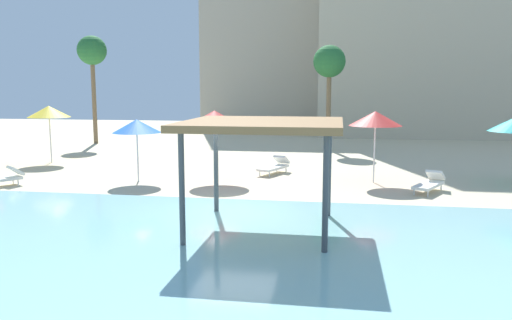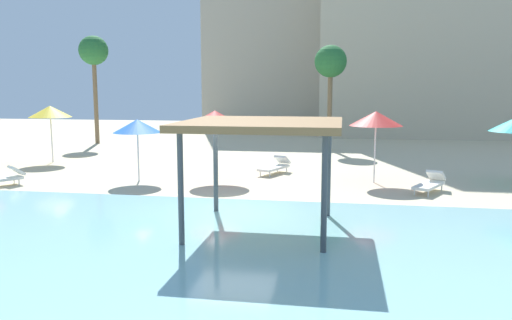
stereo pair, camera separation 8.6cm
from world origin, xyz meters
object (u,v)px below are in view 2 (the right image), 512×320
at_px(palm_tree_1, 331,64).
at_px(beach_umbrella_blue_1, 137,126).
at_px(lounge_chair_3, 430,183).
at_px(beach_umbrella_yellow_5, 50,112).
at_px(beach_umbrella_red_3, 215,118).
at_px(lounge_chair_2, 276,166).
at_px(beach_umbrella_red_6, 376,119).
at_px(shade_pavilion, 262,128).
at_px(lounge_chair_1, 1,178).
at_px(palm_tree_0, 94,53).

bearing_deg(palm_tree_1, beach_umbrella_blue_1, -121.76).
bearing_deg(lounge_chair_3, beach_umbrella_yellow_5, -76.48).
distance_m(beach_umbrella_red_3, lounge_chair_2, 3.72).
height_order(lounge_chair_2, palm_tree_1, palm_tree_1).
height_order(beach_umbrella_blue_1, beach_umbrella_red_3, beach_umbrella_red_3).
bearing_deg(palm_tree_1, beach_umbrella_red_6, -78.92).
relative_size(shade_pavilion, beach_umbrella_yellow_5, 1.43).
bearing_deg(lounge_chair_1, beach_umbrella_red_6, 136.86).
bearing_deg(palm_tree_0, palm_tree_1, -3.21).
xyz_separation_m(beach_umbrella_blue_1, palm_tree_1, (7.25, 11.70, 2.89)).
bearing_deg(beach_umbrella_blue_1, beach_umbrella_red_3, 11.98).
bearing_deg(lounge_chair_2, beach_umbrella_red_3, -23.42).
height_order(lounge_chair_1, lounge_chair_2, same).
height_order(beach_umbrella_red_3, beach_umbrella_red_6, beach_umbrella_red_3).
bearing_deg(lounge_chair_1, lounge_chair_3, 130.06).
height_order(beach_umbrella_blue_1, lounge_chair_2, beach_umbrella_blue_1).
xyz_separation_m(beach_umbrella_blue_1, beach_umbrella_red_6, (9.30, 1.23, 0.32)).
height_order(beach_umbrella_blue_1, palm_tree_1, palm_tree_1).
height_order(lounge_chair_2, lounge_chair_3, same).
xyz_separation_m(beach_umbrella_red_3, lounge_chair_3, (8.17, -0.93, -2.19)).
bearing_deg(beach_umbrella_blue_1, palm_tree_0, 122.99).
bearing_deg(beach_umbrella_red_3, beach_umbrella_red_6, 5.35).
distance_m(beach_umbrella_blue_1, lounge_chair_3, 11.34).
height_order(shade_pavilion, beach_umbrella_blue_1, shade_pavilion).
bearing_deg(shade_pavilion, palm_tree_1, 85.97).
xyz_separation_m(beach_umbrella_red_3, beach_umbrella_yellow_5, (-9.34, 3.56, 0.01)).
distance_m(shade_pavilion, beach_umbrella_yellow_5, 16.10).
distance_m(beach_umbrella_yellow_5, lounge_chair_1, 6.69).
xyz_separation_m(beach_umbrella_blue_1, palm_tree_0, (-8.16, 12.57, 3.71)).
height_order(lounge_chair_3, palm_tree_1, palm_tree_1).
bearing_deg(lounge_chair_1, beach_umbrella_yellow_5, -131.09).
distance_m(beach_umbrella_red_3, lounge_chair_3, 8.51).
xyz_separation_m(shade_pavilion, beach_umbrella_red_6, (3.31, 7.39, -0.17)).
xyz_separation_m(shade_pavilion, beach_umbrella_blue_1, (-5.99, 6.16, -0.49)).
bearing_deg(shade_pavilion, lounge_chair_2, 95.15).
distance_m(beach_umbrella_yellow_5, beach_umbrella_red_6, 15.91).
bearing_deg(beach_umbrella_red_3, palm_tree_0, 133.11).
relative_size(beach_umbrella_red_3, lounge_chair_3, 1.44).
bearing_deg(beach_umbrella_blue_1, beach_umbrella_red_6, 7.52).
height_order(lounge_chair_1, lounge_chair_3, same).
distance_m(beach_umbrella_red_3, palm_tree_1, 12.13).
relative_size(beach_umbrella_red_6, palm_tree_1, 0.45).
height_order(lounge_chair_3, palm_tree_0, palm_tree_0).
height_order(beach_umbrella_yellow_5, lounge_chair_1, beach_umbrella_yellow_5).
bearing_deg(lounge_chair_1, beach_umbrella_red_3, 142.47).
relative_size(shade_pavilion, lounge_chair_3, 2.06).
relative_size(shade_pavilion, palm_tree_0, 0.57).
bearing_deg(lounge_chair_3, shade_pavilion, -13.61).
bearing_deg(beach_umbrella_yellow_5, palm_tree_1, 28.93).
bearing_deg(palm_tree_0, shade_pavilion, -52.93).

